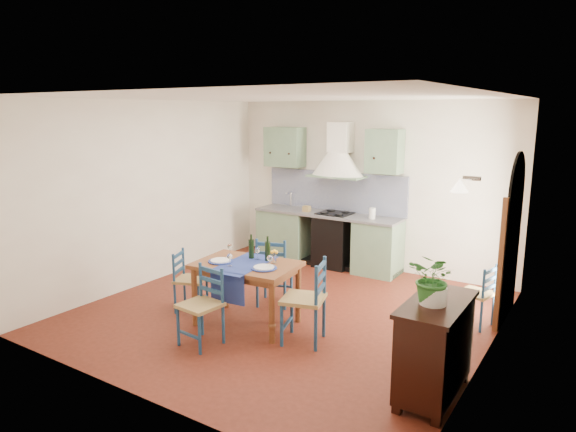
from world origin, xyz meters
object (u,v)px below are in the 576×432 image
object	(u,v)px
dining_table	(246,270)
chair_near	(202,305)
sideboard	(434,345)
potted_plant	(434,279)

from	to	relation	value
dining_table	chair_near	bearing A→B (deg)	-96.64
chair_near	sideboard	distance (m)	2.58
dining_table	potted_plant	xyz separation A→B (m)	(2.46, -0.48, 0.47)
dining_table	chair_near	xyz separation A→B (m)	(-0.08, -0.72, -0.23)
potted_plant	chair_near	bearing A→B (deg)	-174.50
dining_table	chair_near	world-z (taller)	dining_table
potted_plant	sideboard	bearing A→B (deg)	80.03
chair_near	sideboard	size ratio (longest dim) A/B	0.86
chair_near	potted_plant	bearing A→B (deg)	5.50
potted_plant	dining_table	bearing A→B (deg)	169.01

